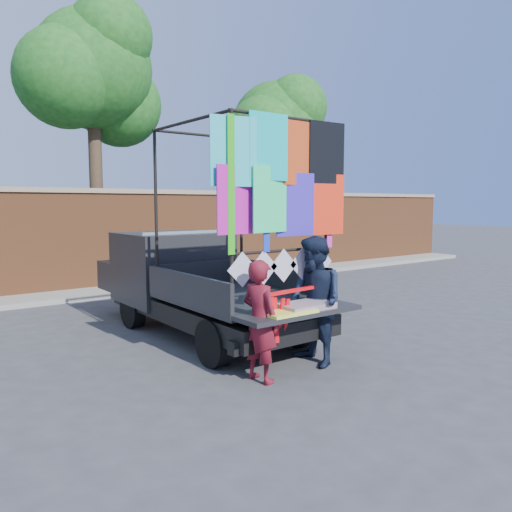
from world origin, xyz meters
TOP-DOWN VIEW (x-y plane):
  - ground at (0.00, 0.00)m, footprint 90.00×90.00m
  - brick_wall at (0.00, 7.00)m, footprint 30.00×0.45m
  - curb at (0.00, 6.30)m, footprint 30.00×1.20m
  - tree_mid at (1.02, 8.12)m, footprint 4.20×3.30m
  - tree_right at (7.52, 8.12)m, footprint 4.20×3.30m
  - pickup_truck at (0.45, 2.13)m, footprint 2.14×5.37m
  - woman at (-0.17, -0.80)m, footprint 0.44×0.61m
  - man at (0.83, -0.74)m, footprint 0.79×0.96m
  - streamer_bundle at (0.22, -0.78)m, footprint 1.03×0.16m

SIDE VIEW (x-z plane):
  - ground at x=0.00m, z-range 0.00..0.00m
  - curb at x=0.00m, z-range 0.00..0.12m
  - woman at x=-0.17m, z-range 0.00..1.54m
  - pickup_truck at x=0.45m, z-range -0.84..2.54m
  - streamer_bundle at x=0.22m, z-range 0.53..1.23m
  - man at x=0.83m, z-range 0.00..1.79m
  - brick_wall at x=0.00m, z-range 0.02..2.63m
  - tree_right at x=7.52m, z-range 1.44..8.06m
  - tree_mid at x=1.02m, z-range 1.83..9.56m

